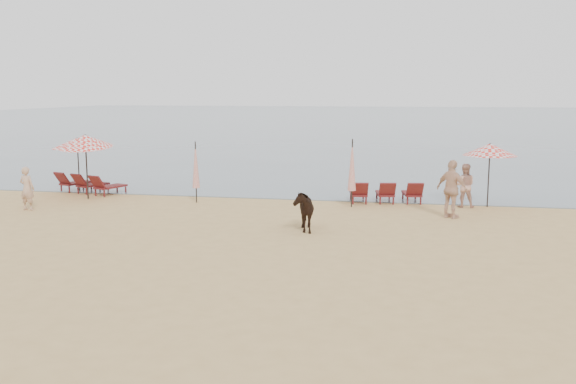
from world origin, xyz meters
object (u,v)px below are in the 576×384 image
umbrella_closed_left (196,165)px  beachgoer_left (27,188)px  umbrella_open_left_b (85,141)px  beachgoer_right_b (452,189)px  umbrella_open_right (490,150)px  beachgoer_right_a (464,186)px  cow (302,210)px  lounger_cluster_left (89,183)px  lounger_cluster_right (386,192)px  umbrella_open_left_a (77,143)px  umbrella_closed_right (352,165)px

umbrella_closed_left → beachgoer_left: bearing=-154.1°
umbrella_open_left_b → beachgoer_right_b: (13.12, -1.12, -1.24)m
umbrella_open_right → beachgoer_left: (-15.38, -3.59, -1.26)m
beachgoer_right_a → beachgoer_right_b: bearing=76.4°
cow → beachgoer_left: (-9.68, 1.38, 0.13)m
cow → beachgoer_left: bearing=156.2°
lounger_cluster_left → cow: (9.41, -5.10, 0.22)m
lounger_cluster_right → umbrella_open_right: (3.52, -0.13, 1.62)m
beachgoer_right_b → umbrella_open_right: bearing=-84.0°
umbrella_open_left_a → umbrella_open_right: umbrella_open_right is taller
beachgoer_right_a → beachgoer_right_b: beachgoer_right_b is taller
umbrella_closed_right → beachgoer_right_a: bearing=10.1°
lounger_cluster_left → cow: size_ratio=2.01×
umbrella_open_left_b → umbrella_open_right: 14.52m
umbrella_open_left_a → umbrella_open_left_b: bearing=-54.0°
lounger_cluster_left → beachgoer_right_a: 14.30m
lounger_cluster_right → umbrella_open_right: 3.88m
umbrella_closed_right → beachgoer_right_a: umbrella_closed_right is taller
beachgoer_right_b → beachgoer_left: bearing=42.1°
umbrella_closed_left → umbrella_closed_right: size_ratio=0.93×
umbrella_closed_right → lounger_cluster_right: bearing=42.9°
lounger_cluster_left → umbrella_open_left_a: bearing=-176.1°
umbrella_closed_right → umbrella_closed_left: bearing=-178.1°
umbrella_open_left_a → beachgoer_left: 4.06m
umbrella_closed_left → umbrella_closed_right: bearing=1.9°
beachgoer_left → beachgoer_right_a: (14.56, 3.36, 0.02)m
beachgoer_right_b → beachgoer_right_a: bearing=-67.9°
umbrella_closed_right → umbrella_open_right: bearing=11.1°
umbrella_open_left_a → umbrella_closed_left: size_ratio=0.99×
umbrella_closed_right → beachgoer_left: umbrella_closed_right is taller
umbrella_closed_left → beachgoer_right_a: size_ratio=1.45×
umbrella_open_right → beachgoer_right_a: (-0.82, -0.23, -1.24)m
umbrella_open_left_b → umbrella_open_right: bearing=-12.1°
lounger_cluster_left → umbrella_open_right: size_ratio=1.31×
beachgoer_left → lounger_cluster_right: bearing=-156.4°
beachgoer_left → cow: bearing=178.1°
umbrella_open_left_b → lounger_cluster_left: bearing=99.7°
umbrella_open_left_b → lounger_cluster_right: bearing=-10.0°
lounger_cluster_right → umbrella_closed_left: 6.91m
umbrella_closed_left → beachgoer_right_a: (9.43, 0.86, -0.60)m
lounger_cluster_right → umbrella_closed_right: umbrella_closed_right is taller
lounger_cluster_right → beachgoer_right_a: (2.70, -0.37, 0.38)m
lounger_cluster_left → beachgoer_right_b: (13.75, -2.41, 0.54)m
lounger_cluster_left → cow: 10.71m
beachgoer_left → umbrella_open_left_a: bearing=-80.5°
umbrella_open_left_b → cow: bearing=-40.1°
lounger_cluster_right → beachgoer_right_a: 2.75m
umbrella_closed_left → cow: bearing=-40.4°
umbrella_closed_left → cow: 6.02m
lounger_cluster_right → umbrella_open_left_b: size_ratio=1.08×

